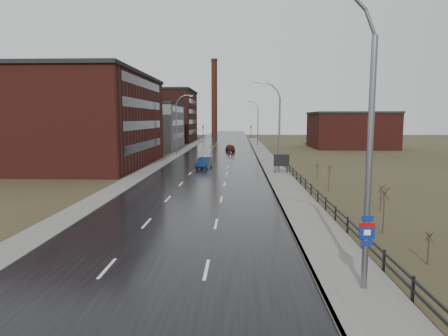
# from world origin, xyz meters

# --- Properties ---
(ground) EXTENTS (320.00, 320.00, 0.00)m
(ground) POSITION_xyz_m (0.00, 0.00, 0.00)
(ground) COLOR #2D2819
(ground) RESTS_ON ground
(road) EXTENTS (14.00, 300.00, 0.06)m
(road) POSITION_xyz_m (0.00, 60.00, 0.03)
(road) COLOR black
(road) RESTS_ON ground
(sidewalk_right) EXTENTS (3.20, 180.00, 0.18)m
(sidewalk_right) POSITION_xyz_m (8.60, 35.00, 0.09)
(sidewalk_right) COLOR #595651
(sidewalk_right) RESTS_ON ground
(curb_right) EXTENTS (0.16, 180.00, 0.18)m
(curb_right) POSITION_xyz_m (7.08, 35.00, 0.09)
(curb_right) COLOR slate
(curb_right) RESTS_ON ground
(sidewalk_left) EXTENTS (2.40, 260.00, 0.12)m
(sidewalk_left) POSITION_xyz_m (-8.20, 60.00, 0.06)
(sidewalk_left) COLOR #595651
(sidewalk_left) RESTS_ON ground
(warehouse_near) EXTENTS (22.44, 28.56, 13.50)m
(warehouse_near) POSITION_xyz_m (-20.99, 45.00, 6.76)
(warehouse_near) COLOR #471914
(warehouse_near) RESTS_ON ground
(warehouse_mid) EXTENTS (16.32, 20.40, 10.50)m
(warehouse_mid) POSITION_xyz_m (-17.99, 78.00, 5.26)
(warehouse_mid) COLOR slate
(warehouse_mid) RESTS_ON ground
(warehouse_far) EXTENTS (26.52, 24.48, 15.50)m
(warehouse_far) POSITION_xyz_m (-22.99, 108.00, 7.76)
(warehouse_far) COLOR #331611
(warehouse_far) RESTS_ON ground
(building_right) EXTENTS (18.36, 16.32, 8.50)m
(building_right) POSITION_xyz_m (30.30, 82.00, 4.26)
(building_right) COLOR #471914
(building_right) RESTS_ON ground
(smokestack) EXTENTS (2.70, 2.70, 30.70)m
(smokestack) POSITION_xyz_m (-6.00, 150.00, 15.50)
(smokestack) COLOR #331611
(smokestack) RESTS_ON ground
(streetlight_main) EXTENTS (3.91, 0.29, 12.11)m
(streetlight_main) POSITION_xyz_m (8.47, 2.00, 6.06)
(streetlight_main) COLOR slate
(streetlight_main) RESTS_ON ground
(streetlight_right_mid) EXTENTS (3.36, 0.28, 11.35)m
(streetlight_right_mid) POSITION_xyz_m (8.50, 36.00, 5.84)
(streetlight_right_mid) COLOR slate
(streetlight_right_mid) RESTS_ON ground
(streetlight_left) EXTENTS (3.36, 0.28, 11.35)m
(streetlight_left) POSITION_xyz_m (-7.70, 62.00, 5.84)
(streetlight_left) COLOR slate
(streetlight_left) RESTS_ON ground
(streetlight_right_far) EXTENTS (3.36, 0.28, 11.35)m
(streetlight_right_far) POSITION_xyz_m (8.50, 90.00, 5.84)
(streetlight_right_far) COLOR slate
(streetlight_right_far) RESTS_ON ground
(guardrail) EXTENTS (0.10, 53.05, 1.10)m
(guardrail) POSITION_xyz_m (10.30, 18.31, 0.71)
(guardrail) COLOR black
(guardrail) RESTS_ON ground
(shrub_b) EXTENTS (0.39, 0.41, 1.62)m
(shrub_b) POSITION_xyz_m (12.80, 5.17, 0.86)
(shrub_b) COLOR #382D23
(shrub_b) RESTS_ON ground
(shrub_c) EXTENTS (0.68, 0.72, 2.90)m
(shrub_c) POSITION_xyz_m (12.52, 10.33, 1.54)
(shrub_c) COLOR #382D23
(shrub_c) RESTS_ON ground
(shrub_d) EXTENTS (0.48, 0.50, 1.99)m
(shrub_d) POSITION_xyz_m (14.47, 16.36, 1.05)
(shrub_d) COLOR #382D23
(shrub_d) RESTS_ON ground
(shrub_e) EXTENTS (0.60, 0.63, 2.54)m
(shrub_e) POSITION_xyz_m (12.47, 24.64, 1.35)
(shrub_e) COLOR #382D23
(shrub_e) RESTS_ON ground
(shrub_f) EXTENTS (0.44, 0.46, 1.84)m
(shrub_f) POSITION_xyz_m (12.82, 32.27, 0.98)
(shrub_f) COLOR #382D23
(shrub_f) RESTS_ON ground
(billboard) EXTENTS (1.94, 0.17, 2.53)m
(billboard) POSITION_xyz_m (9.10, 35.88, 1.70)
(billboard) COLOR black
(billboard) RESTS_ON ground
(traffic_light_left) EXTENTS (0.58, 2.73, 5.30)m
(traffic_light_left) POSITION_xyz_m (-8.00, 120.00, 4.60)
(traffic_light_left) COLOR black
(traffic_light_left) RESTS_ON ground
(traffic_light_right) EXTENTS (0.58, 2.73, 5.30)m
(traffic_light_right) POSITION_xyz_m (8.00, 120.00, 4.60)
(traffic_light_right) COLOR black
(traffic_light_right) RESTS_ON ground
(car_near) EXTENTS (2.17, 4.76, 1.51)m
(car_near) POSITION_xyz_m (-0.98, 41.64, 0.76)
(car_near) COLOR #0D1D42
(car_near) RESTS_ON ground
(car_far) EXTENTS (2.30, 4.61, 1.51)m
(car_far) POSITION_xyz_m (2.06, 70.81, 0.75)
(car_far) COLOR #471A0B
(car_far) RESTS_ON ground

